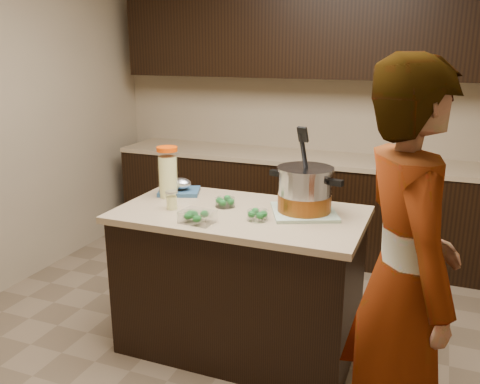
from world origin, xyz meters
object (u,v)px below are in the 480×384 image
object	(u,v)px
lemonade_pitcher	(168,174)
person	(403,281)
stock_pot	(305,192)
island	(240,280)

from	to	relation	value
lemonade_pitcher	person	xyz separation A→B (m)	(1.53, -0.76, -0.14)
stock_pot	person	xyz separation A→B (m)	(0.62, -0.74, -0.12)
lemonade_pitcher	island	bearing A→B (deg)	-11.86
lemonade_pitcher	person	bearing A→B (deg)	-26.40
person	island	bearing A→B (deg)	32.62
lemonade_pitcher	person	size ratio (longest dim) A/B	0.18
lemonade_pitcher	stock_pot	bearing A→B (deg)	-0.87
island	person	distance (m)	1.26
island	lemonade_pitcher	bearing A→B (deg)	168.14
stock_pot	lemonade_pitcher	distance (m)	0.91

